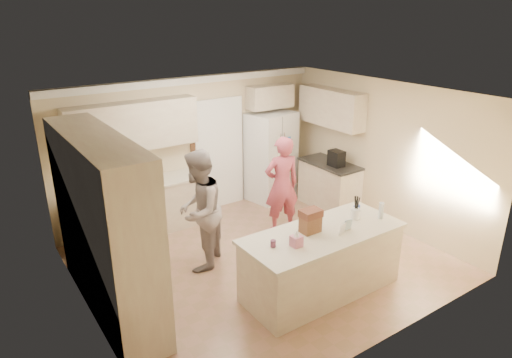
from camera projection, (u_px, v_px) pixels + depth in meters
floor at (263, 262)px, 7.17m from camera, size 5.20×4.60×0.02m
ceiling at (264, 95)px, 6.25m from camera, size 5.20×4.60×0.02m
wall_back at (192, 147)px, 8.49m from camera, size 5.20×0.02×2.60m
wall_front at (387, 248)px, 4.93m from camera, size 5.20×0.02×2.60m
wall_left at (82, 230)px, 5.33m from camera, size 0.02×4.60×2.60m
wall_right at (384, 154)px, 8.09m from camera, size 0.02×4.60×2.60m
crown_back at (190, 81)px, 8.02m from camera, size 5.20×0.08×0.12m
pantry_bank at (104, 226)px, 5.69m from camera, size 0.60×2.60×2.35m
back_base_cab at (144, 209)px, 7.95m from camera, size 2.20×0.60×0.88m
back_countertop at (141, 185)px, 7.78m from camera, size 2.24×0.63×0.04m
back_upper_cab at (133, 126)px, 7.53m from camera, size 2.20×0.35×0.80m
doorway_opening at (219, 155)px, 8.85m from camera, size 0.90×0.06×2.10m
doorway_casing at (220, 156)px, 8.82m from camera, size 1.02×0.03×2.22m
wall_frame_upper at (193, 134)px, 8.38m from camera, size 0.15×0.02×0.20m
wall_frame_lower at (194, 148)px, 8.48m from camera, size 0.15×0.02×0.20m
refrigerator at (271, 156)px, 9.26m from camera, size 1.02×0.86×1.80m
fridge_seam at (281, 161)px, 8.99m from camera, size 0.02×0.02×1.78m
fridge_dispenser at (273, 151)px, 8.78m from camera, size 0.22×0.03×0.35m
fridge_handle_l at (280, 154)px, 8.90m from camera, size 0.02×0.02×0.85m
fridge_handle_r at (284, 154)px, 8.95m from camera, size 0.02×0.02×0.85m
over_fridge_cab at (270, 97)px, 8.94m from camera, size 0.95×0.35×0.45m
right_base_cab at (329, 186)px, 9.00m from camera, size 0.60×1.20×0.88m
right_countertop at (330, 164)px, 8.83m from camera, size 0.63×1.24×0.04m
right_upper_cab at (331, 108)px, 8.69m from camera, size 0.35×1.50×0.70m
coffee_maker at (336, 158)px, 8.60m from camera, size 0.22×0.28×0.30m
island_base at (322, 263)px, 6.27m from camera, size 2.20×0.90×0.88m
island_top at (323, 233)px, 6.11m from camera, size 2.28×0.96×0.05m
utensil_crock at (355, 214)px, 6.45m from camera, size 0.13×0.13×0.15m
tissue_box at (296, 241)px, 5.70m from camera, size 0.13×0.13×0.14m
tissue_plume at (297, 233)px, 5.67m from camera, size 0.08×0.08×0.08m
dollhouse_body at (310, 224)px, 6.06m from camera, size 0.26×0.18×0.22m
dollhouse_roof at (311, 213)px, 6.00m from camera, size 0.28×0.20×0.10m
jam_jar at (273, 244)px, 5.70m from camera, size 0.07×0.07×0.09m
greeting_card_a at (343, 229)px, 5.99m from camera, size 0.12×0.06×0.16m
greeting_card_b at (348, 225)px, 6.11m from camera, size 0.12×0.05×0.16m
water_bottle at (381, 211)px, 6.44m from camera, size 0.07×0.07×0.24m
shaker_salt at (355, 209)px, 6.69m from camera, size 0.05×0.05×0.09m
shaker_pepper at (358, 208)px, 6.72m from camera, size 0.05×0.05×0.09m
teen_boy at (199, 211)px, 6.73m from camera, size 1.13×1.13×1.84m
teen_girl at (282, 185)px, 7.86m from camera, size 0.71×0.55×1.73m
fridge_magnets at (282, 161)px, 8.98m from camera, size 0.76×0.02×1.44m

